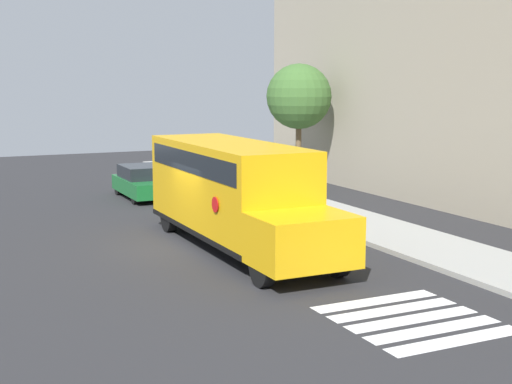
# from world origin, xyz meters

# --- Properties ---
(ground_plane) EXTENTS (60.00, 60.00, 0.00)m
(ground_plane) POSITION_xyz_m (0.00, 0.00, 0.00)
(ground_plane) COLOR #28282B
(sidewalk_strip) EXTENTS (44.00, 3.00, 0.15)m
(sidewalk_strip) POSITION_xyz_m (0.00, 6.50, 0.07)
(sidewalk_strip) COLOR #9E9E99
(sidewalk_strip) RESTS_ON ground
(crosswalk_stripes) EXTENTS (3.30, 3.20, 0.01)m
(crosswalk_stripes) POSITION_xyz_m (8.54, 2.00, 0.00)
(crosswalk_stripes) COLOR white
(crosswalk_stripes) RESTS_ON ground
(school_bus) EXTENTS (9.51, 2.57, 3.19)m
(school_bus) POSITION_xyz_m (0.73, 1.22, 1.81)
(school_bus) COLOR #EAA80F
(school_bus) RESTS_ON ground
(parked_car) EXTENTS (4.10, 1.89, 1.40)m
(parked_car) POSITION_xyz_m (-9.50, 1.42, 0.70)
(parked_car) COLOR #196B2D
(parked_car) RESTS_ON ground
(tree_near_sidewalk) EXTENTS (3.09, 3.09, 5.87)m
(tree_near_sidewalk) POSITION_xyz_m (-9.53, 9.07, 4.30)
(tree_near_sidewalk) COLOR brown
(tree_near_sidewalk) RESTS_ON ground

